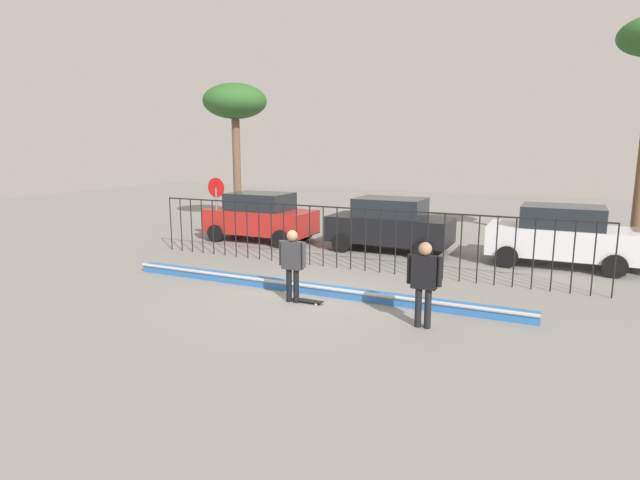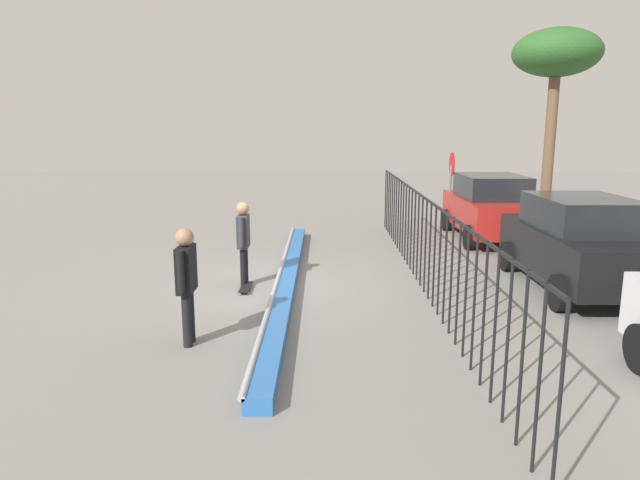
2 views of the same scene
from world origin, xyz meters
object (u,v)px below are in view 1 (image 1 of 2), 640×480
parked_car_black (390,224)px  palm_tree_short (235,105)px  skateboard (307,301)px  camera_operator (424,277)px  skateboarder (292,259)px  stop_sign (216,201)px  parked_car_red (260,216)px  parked_car_white (561,235)px

parked_car_black → palm_tree_short: palm_tree_short is taller
skateboard → camera_operator: camera_operator is taller
skateboarder → camera_operator: 3.32m
stop_sign → parked_car_black: bearing=10.1°
skateboard → parked_car_red: size_ratio=0.19×
skateboard → palm_tree_short: bearing=114.5°
parked_car_red → stop_sign: stop_sign is taller
skateboarder → parked_car_white: bearing=20.9°
skateboarder → parked_car_red: parked_car_red is taller
stop_sign → palm_tree_short: palm_tree_short is taller
skateboarder → stop_sign: 8.61m
camera_operator → parked_car_black: 7.90m
skateboard → parked_car_white: bearing=34.5°
parked_car_red → parked_car_white: (10.75, 0.38, 0.00)m
skateboard → parked_car_black: bearing=73.8°
skateboard → stop_sign: (-6.80, 5.62, 1.56)m
parked_car_white → palm_tree_short: 14.60m
parked_car_red → palm_tree_short: (-2.93, 2.74, 4.54)m
skateboard → stop_sign: stop_sign is taller
skateboarder → parked_car_red: (-5.01, 6.57, -0.09)m
parked_car_red → palm_tree_short: 6.06m
parked_car_black → palm_tree_short: size_ratio=0.67×
skateboard → parked_car_red: parked_car_red is taller
stop_sign → palm_tree_short: (-1.50, 3.61, 3.90)m
parked_car_black → parked_car_white: (5.53, 0.07, 0.00)m
skateboarder → skateboard: (0.36, 0.07, -1.00)m
skateboard → parked_car_black: (-0.15, 6.80, 0.91)m
skateboarder → skateboard: bearing=-17.9°
camera_operator → palm_tree_short: (-11.23, 9.70, 4.43)m
parked_car_red → parked_car_black: same height
skateboard → parked_car_white: size_ratio=0.19×
camera_operator → parked_car_white: (2.44, 7.34, -0.12)m
parked_car_red → stop_sign: (-1.43, -0.88, 0.64)m
skateboarder → camera_operator: size_ratio=0.97×
camera_operator → skateboarder: bearing=23.5°
skateboarder → parked_car_white: 9.01m
parked_car_white → parked_car_black: bearing=-177.1°
skateboarder → palm_tree_short: palm_tree_short is taller
camera_operator → parked_car_red: size_ratio=0.42×
skateboarder → parked_car_black: bearing=58.7°
skateboarder → palm_tree_short: bearing=100.9°
parked_car_red → stop_sign: size_ratio=1.72×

